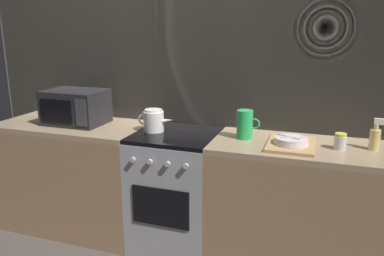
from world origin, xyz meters
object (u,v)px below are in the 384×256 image
at_px(microwave, 76,107).
at_px(kettle, 154,120).
at_px(pitcher, 245,124).
at_px(spice_jar, 340,142).
at_px(spray_bottle, 375,138).
at_px(stove_unit, 176,190).
at_px(dish_pile, 291,143).

xyz_separation_m(microwave, kettle, (0.69, -0.01, -0.05)).
distance_m(microwave, pitcher, 1.36).
xyz_separation_m(kettle, pitcher, (0.68, 0.03, 0.02)).
distance_m(microwave, spice_jar, 1.98).
relative_size(kettle, spice_jar, 2.71).
bearing_deg(spray_bottle, microwave, -179.18).
height_order(stove_unit, spice_jar, spice_jar).
xyz_separation_m(stove_unit, spice_jar, (1.12, -0.01, 0.50)).
distance_m(stove_unit, pitcher, 0.75).
xyz_separation_m(microwave, spray_bottle, (2.18, 0.03, -0.06)).
bearing_deg(spice_jar, pitcher, 175.70).
bearing_deg(spice_jar, kettle, 179.19).
bearing_deg(dish_pile, kettle, 176.86).
relative_size(microwave, spray_bottle, 2.27).
relative_size(pitcher, spray_bottle, 0.99).
height_order(microwave, kettle, microwave).
height_order(pitcher, spray_bottle, spray_bottle).
height_order(kettle, dish_pile, kettle).
bearing_deg(kettle, dish_pile, -3.14).
bearing_deg(spray_bottle, kettle, -178.37).
bearing_deg(microwave, spray_bottle, 0.82).
height_order(stove_unit, spray_bottle, spray_bottle).
bearing_deg(spice_jar, microwave, 179.13).
bearing_deg(dish_pile, pitcher, 165.57).
height_order(kettle, spice_jar, kettle).
xyz_separation_m(microwave, dish_pile, (1.68, -0.07, -0.11)).
xyz_separation_m(dish_pile, spice_jar, (0.30, 0.04, 0.03)).
height_order(stove_unit, microwave, microwave).
bearing_deg(microwave, spice_jar, -0.87).
relative_size(microwave, dish_pile, 1.15).
distance_m(kettle, spice_jar, 1.29).
bearing_deg(pitcher, kettle, -177.61).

